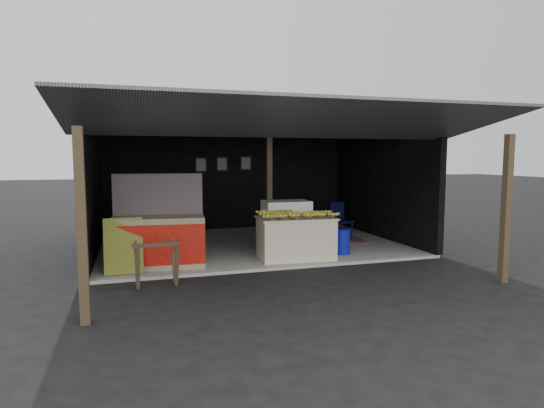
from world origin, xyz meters
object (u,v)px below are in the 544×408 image
object	(u,v)px
plastic_chair	(340,218)
neighbor_stall	(159,239)
water_barrel	(342,242)
banana_table	(296,238)
white_crate	(286,226)
sawhorse	(156,259)

from	to	relation	value
plastic_chair	neighbor_stall	bearing A→B (deg)	-174.26
water_barrel	plastic_chair	bearing A→B (deg)	65.86
banana_table	neighbor_stall	xyz separation A→B (m)	(-2.72, 0.10, 0.10)
water_barrel	white_crate	bearing A→B (deg)	147.25
white_crate	plastic_chair	world-z (taller)	white_crate
banana_table	white_crate	distance (m)	0.77
white_crate	water_barrel	distance (m)	1.26
banana_table	white_crate	world-z (taller)	white_crate
white_crate	neighbor_stall	xyz separation A→B (m)	(-2.77, -0.66, -0.03)
neighbor_stall	water_barrel	distance (m)	3.81
banana_table	neighbor_stall	distance (m)	2.72
banana_table	sawhorse	size ratio (longest dim) A/B	2.12
sawhorse	water_barrel	xyz separation A→B (m)	(3.91, 1.20, -0.15)
white_crate	sawhorse	xyz separation A→B (m)	(-2.88, -1.86, -0.15)
sawhorse	water_barrel	bearing A→B (deg)	13.18
sawhorse	neighbor_stall	bearing A→B (deg)	81.01
neighbor_stall	water_barrel	bearing A→B (deg)	5.05
banana_table	neighbor_stall	size ratio (longest dim) A/B	0.92
plastic_chair	sawhorse	bearing A→B (deg)	-162.68
sawhorse	white_crate	bearing A→B (deg)	28.99
water_barrel	sawhorse	bearing A→B (deg)	-162.93
banana_table	plastic_chair	xyz separation A→B (m)	(1.83, 1.75, 0.12)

